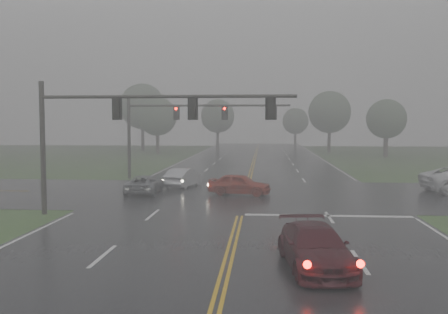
# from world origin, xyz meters

# --- Properties ---
(main_road) EXTENTS (18.00, 160.00, 0.02)m
(main_road) POSITION_xyz_m (0.00, 20.00, 0.00)
(main_road) COLOR black
(main_road) RESTS_ON ground
(cross_street) EXTENTS (120.00, 14.00, 0.02)m
(cross_street) POSITION_xyz_m (0.00, 22.00, 0.00)
(cross_street) COLOR black
(cross_street) RESTS_ON ground
(stop_bar) EXTENTS (8.50, 0.50, 0.01)m
(stop_bar) POSITION_xyz_m (4.50, 14.40, 0.00)
(stop_bar) COLOR silver
(stop_bar) RESTS_ON ground
(sedan_maroon) EXTENTS (2.54, 5.01, 1.39)m
(sedan_maroon) POSITION_xyz_m (2.90, 5.12, 0.00)
(sedan_maroon) COLOR #370A10
(sedan_maroon) RESTS_ON ground
(sedan_red) EXTENTS (4.36, 2.46, 1.40)m
(sedan_red) POSITION_xyz_m (-0.36, 21.49, 0.00)
(sedan_red) COLOR maroon
(sedan_red) RESTS_ON ground
(sedan_silver) EXTENTS (2.39, 4.44, 1.39)m
(sedan_silver) POSITION_xyz_m (-4.71, 25.10, 0.00)
(sedan_silver) COLOR #A6A8AE
(sedan_silver) RESTS_ON ground
(car_grey) EXTENTS (2.14, 4.44, 1.22)m
(car_grey) POSITION_xyz_m (-6.77, 21.67, 0.00)
(car_grey) COLOR #595C61
(car_grey) RESTS_ON ground
(signal_gantry_near) EXTENTS (13.17, 0.30, 6.89)m
(signal_gantry_near) POSITION_xyz_m (-6.11, 13.85, 4.86)
(signal_gantry_near) COLOR black
(signal_gantry_near) RESTS_ON ground
(signal_gantry_far) EXTENTS (13.70, 0.36, 7.01)m
(signal_gantry_far) POSITION_xyz_m (-5.90, 30.41, 4.96)
(signal_gantry_far) COLOR black
(signal_gantry_far) RESTS_ON ground
(tree_nw_a) EXTENTS (5.83, 5.83, 8.57)m
(tree_nw_a) POSITION_xyz_m (-14.76, 62.92, 5.63)
(tree_nw_a) COLOR #322621
(tree_nw_a) RESTS_ON ground
(tree_ne_a) EXTENTS (6.58, 6.58, 9.66)m
(tree_ne_a) POSITION_xyz_m (11.38, 67.77, 6.35)
(tree_ne_a) COLOR #322621
(tree_ne_a) RESTS_ON ground
(tree_n_mid) EXTENTS (6.07, 6.07, 8.92)m
(tree_n_mid) POSITION_xyz_m (-7.15, 78.85, 5.86)
(tree_n_mid) COLOR #322621
(tree_n_mid) RESTS_ON ground
(tree_e_near) EXTENTS (5.41, 5.41, 7.95)m
(tree_e_near) POSITION_xyz_m (17.92, 58.89, 5.22)
(tree_e_near) COLOR #322621
(tree_e_near) RESTS_ON ground
(tree_nw_b) EXTENTS (7.69, 7.69, 11.30)m
(tree_nw_b) POSITION_xyz_m (-19.22, 71.81, 7.43)
(tree_nw_b) COLOR #322621
(tree_nw_b) RESTS_ON ground
(tree_n_far) EXTENTS (5.19, 5.19, 7.62)m
(tree_n_far) POSITION_xyz_m (7.42, 88.64, 5.01)
(tree_n_far) COLOR #322621
(tree_n_far) RESTS_ON ground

